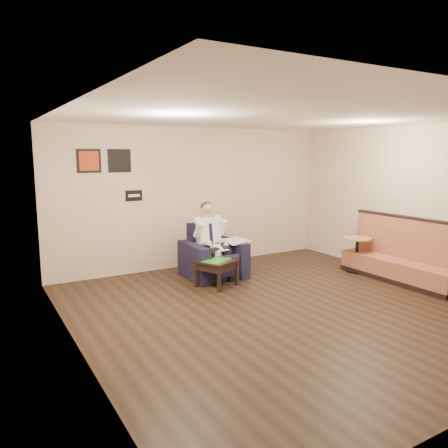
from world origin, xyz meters
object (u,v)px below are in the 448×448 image
armchair (213,251)px  cafe_table (357,255)px  side_table (217,273)px  green_folder (216,260)px  coffee_mug (217,254)px  banquette (399,250)px  smartphone (211,258)px  seated_man (217,243)px

armchair → cafe_table: 2.81m
side_table → green_folder: (-0.02, -0.03, 0.24)m
cafe_table → side_table: bearing=168.8°
side_table → green_folder: size_ratio=1.22×
armchair → coffee_mug: (-0.12, -0.37, 0.03)m
armchair → banquette: banquette is taller
side_table → cafe_table: bearing=-11.2°
smartphone → banquette: banquette is taller
smartphone → cafe_table: (2.83, -0.73, -0.13)m
seated_man → smartphone: 0.42m
seated_man → cafe_table: size_ratio=1.97×
armchair → coffee_mug: armchair is taller
armchair → seated_man: seated_man is taller
side_table → cafe_table: (2.82, -0.56, 0.11)m
seated_man → armchair: bearing=90.0°
armchair → side_table: size_ratio=1.77×
cafe_table → armchair: bearing=156.5°
seated_man → smartphone: size_ratio=9.24×
smartphone → cafe_table: cafe_table is taller
armchair → banquette: bearing=-34.9°
armchair → cafe_table: (2.57, -1.12, -0.15)m
armchair → green_folder: armchair is taller
coffee_mug → cafe_table: size_ratio=0.14×
side_table → green_folder: bearing=-123.8°
coffee_mug → armchair: bearing=71.7°
side_table → armchair: bearing=66.1°
armchair → smartphone: (-0.26, -0.38, -0.02)m
armchair → seated_man: (-0.00, -0.13, 0.18)m
coffee_mug → smartphone: (-0.14, -0.01, -0.04)m
green_folder → coffee_mug: size_ratio=4.74×
smartphone → banquette: (2.99, -1.55, 0.11)m
green_folder → cafe_table: bearing=-10.6°
green_folder → smartphone: 0.20m
banquette → cafe_table: 0.87m
coffee_mug → cafe_table: cafe_table is taller
seated_man → side_table: seated_man is taller
smartphone → green_folder: bearing=-104.0°
side_table → smartphone: smartphone is taller
side_table → coffee_mug: (0.12, 0.19, 0.28)m
seated_man → smartphone: seated_man is taller
banquette → cafe_table: size_ratio=3.32×
armchair → green_folder: size_ratio=2.17×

